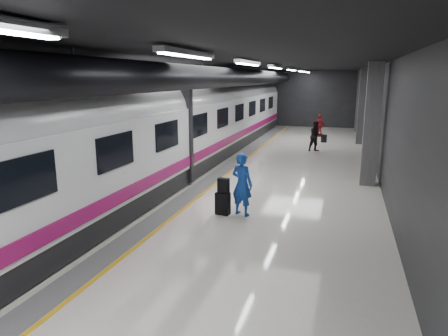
% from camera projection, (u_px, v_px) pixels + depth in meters
% --- Properties ---
extents(ground, '(40.00, 40.00, 0.00)m').
position_uv_depth(ground, '(237.00, 188.00, 14.53)').
color(ground, white).
rests_on(ground, ground).
extents(platform_hall, '(10.02, 40.02, 4.51)m').
position_uv_depth(platform_hall, '(237.00, 89.00, 14.72)').
color(platform_hall, black).
rests_on(platform_hall, ground).
extents(train, '(3.05, 38.00, 4.05)m').
position_uv_depth(train, '(154.00, 129.00, 15.00)').
color(train, black).
rests_on(train, ground).
extents(traveler_main, '(0.79, 0.64, 1.85)m').
position_uv_depth(traveler_main, '(242.00, 184.00, 11.53)').
color(traveler_main, blue).
rests_on(traveler_main, ground).
extents(suitcase_main, '(0.44, 0.31, 0.66)m').
position_uv_depth(suitcase_main, '(223.00, 203.00, 11.70)').
color(suitcase_main, black).
rests_on(suitcase_main, ground).
extents(shoulder_bag, '(0.35, 0.21, 0.44)m').
position_uv_depth(shoulder_bag, '(224.00, 186.00, 11.57)').
color(shoulder_bag, black).
rests_on(shoulder_bag, suitcase_main).
extents(traveler_far_a, '(1.03, 0.97, 1.68)m').
position_uv_depth(traveler_far_a, '(316.00, 136.00, 21.68)').
color(traveler_far_a, black).
rests_on(traveler_far_a, ground).
extents(traveler_far_b, '(0.96, 0.77, 1.53)m').
position_uv_depth(traveler_far_b, '(319.00, 125.00, 27.25)').
color(traveler_far_b, maroon).
rests_on(traveler_far_b, ground).
extents(suitcase_far, '(0.36, 0.27, 0.48)m').
position_uv_depth(suitcase_far, '(324.00, 138.00, 24.88)').
color(suitcase_far, black).
rests_on(suitcase_far, ground).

